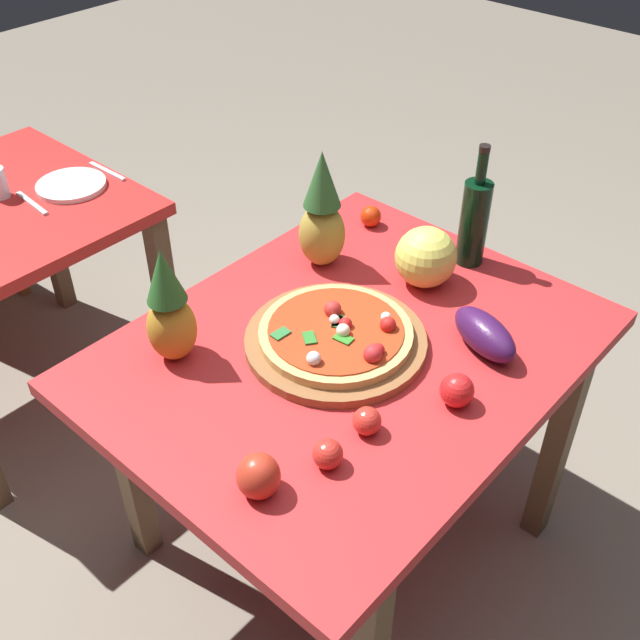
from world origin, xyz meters
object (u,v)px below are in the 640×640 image
melon (426,257)px  eggplant (485,334)px  tomato_near_board (367,421)px  pizza_board (336,341)px  bell_pepper (258,476)px  pizza (338,333)px  pineapple_right (169,311)px  display_table (348,374)px  knife_utensil (107,171)px  fork_utensil (32,203)px  dinner_plate (70,186)px  pineapple_left (322,215)px  tomato_beside_pepper (371,216)px  tomato_by_bottle (457,390)px  wine_bottle (474,220)px  tomato_at_corner (328,454)px

melon → eggplant: (-0.13, -0.26, -0.04)m
eggplant → tomato_near_board: (-0.39, 0.04, -0.01)m
pizza_board → bell_pepper: bearing=-157.8°
pizza_board → tomato_near_board: size_ratio=7.09×
pizza → bell_pepper: bell_pepper is taller
melon → pineapple_right: bearing=157.2°
display_table → knife_utensil: (0.14, 1.16, 0.10)m
fork_utensil → dinner_plate: bearing=4.5°
pizza → pineapple_left: 0.37m
melon → dinner_plate: size_ratio=0.74×
tomato_beside_pepper → fork_utensil: size_ratio=0.34×
pineapple_right → fork_utensil: bearing=79.9°
pizza → knife_utensil: size_ratio=2.04×
eggplant → fork_utensil: 1.45m
eggplant → tomato_near_board: bearing=174.4°
dinner_plate → display_table: bearing=-89.9°
tomato_by_bottle → pineapple_right: bearing=117.8°
pizza_board → tomato_near_board: tomato_near_board is taller
wine_bottle → pizza_board: bearing=175.6°
tomato_by_bottle → fork_utensil: 1.47m
pizza → tomato_by_bottle: pizza is taller
wine_bottle → dinner_plate: bearing=112.9°
pizza → knife_utensil: pizza is taller
tomato_by_bottle → knife_utensil: 1.47m
melon → tomato_at_corner: melon is taller
wine_bottle → melon: bearing=168.7°
tomato_beside_pepper → tomato_by_bottle: tomato_by_bottle is taller
tomato_near_board → pineapple_left: bearing=50.2°
tomato_beside_pepper → tomato_at_corner: 0.92m
pizza → melon: melon is taller
bell_pepper → tomato_at_corner: bell_pepper is taller
pineapple_left → tomato_by_bottle: 0.63m
tomato_beside_pepper → dinner_plate: (-0.46, 0.86, -0.02)m
fork_utensil → wine_bottle: bearing=-57.1°
pizza_board → pineapple_left: pineapple_left is taller
pizza_board → pizza: (0.00, -0.01, 0.03)m
pineapple_left → bell_pepper: bearing=-147.1°
bell_pepper → knife_utensil: bearing=65.9°
knife_utensil → pineapple_right: bearing=-117.4°
pizza → wine_bottle: (0.52, -0.03, 0.09)m
tomato_beside_pepper → dinner_plate: bearing=118.3°
tomato_beside_pepper → dinner_plate: tomato_beside_pepper is taller
display_table → pineapple_left: size_ratio=3.51×
pizza_board → tomato_by_bottle: tomato_by_bottle is taller
pineapple_left → melon: bearing=-67.5°
pizza_board → pizza: pizza is taller
knife_utensil → pineapple_left: bearing=-85.6°
tomato_near_board → melon: bearing=23.5°
display_table → melon: melon is taller
display_table → fork_utensil: 1.17m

